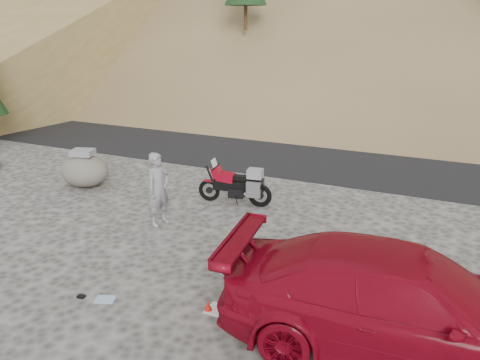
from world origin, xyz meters
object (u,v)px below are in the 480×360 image
object	(u,v)px
red_car	(397,348)
boulder	(85,170)
motorcycle	(238,186)
man	(161,224)

from	to	relation	value
red_car	boulder	world-z (taller)	boulder
red_car	boulder	size ratio (longest dim) A/B	3.49
motorcycle	man	size ratio (longest dim) A/B	1.15
red_car	boulder	xyz separation A→B (m)	(-9.26, 3.78, 0.49)
man	red_car	size ratio (longest dim) A/B	0.33
motorcycle	boulder	bearing A→B (deg)	178.74
boulder	red_car	bearing A→B (deg)	-22.21
motorcycle	man	world-z (taller)	motorcycle
motorcycle	boulder	size ratio (longest dim) A/B	1.33
red_car	man	bearing A→B (deg)	62.04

